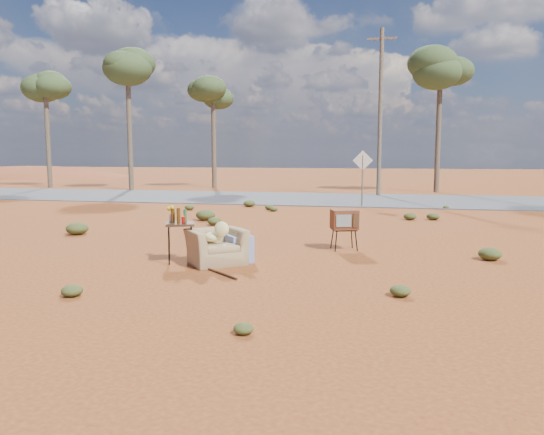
# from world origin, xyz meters

# --- Properties ---
(ground) EXTENTS (140.00, 140.00, 0.00)m
(ground) POSITION_xyz_m (0.00, 0.00, 0.00)
(ground) COLOR #99551E
(ground) RESTS_ON ground
(highway) EXTENTS (140.00, 7.00, 0.04)m
(highway) POSITION_xyz_m (0.00, 15.00, 0.02)
(highway) COLOR #565659
(highway) RESTS_ON ground
(dirt_mound) EXTENTS (26.00, 18.00, 2.00)m
(dirt_mound) POSITION_xyz_m (-30.00, 34.00, 0.00)
(dirt_mound) COLOR #954524
(dirt_mound) RESTS_ON ground
(armchair) EXTENTS (1.27, 1.32, 0.88)m
(armchair) POSITION_xyz_m (-0.49, 0.35, 0.41)
(armchair) COLOR #997E53
(armchair) RESTS_ON ground
(tv_unit) EXTENTS (0.65, 0.59, 0.86)m
(tv_unit) POSITION_xyz_m (1.64, 2.29, 0.64)
(tv_unit) COLOR black
(tv_unit) RESTS_ON ground
(side_table) EXTENTS (0.68, 0.68, 1.05)m
(side_table) POSITION_xyz_m (-1.32, 0.32, 0.78)
(side_table) COLOR #3C2216
(side_table) RESTS_ON ground
(rusty_bar) EXTENTS (1.19, 1.07, 0.04)m
(rusty_bar) POSITION_xyz_m (-0.40, -0.35, 0.02)
(rusty_bar) COLOR #452412
(rusty_bar) RESTS_ON ground
(road_sign) EXTENTS (0.78, 0.06, 2.19)m
(road_sign) POSITION_xyz_m (1.50, 12.00, 1.50)
(road_sign) COLOR brown
(road_sign) RESTS_ON ground
(eucalyptus_far_left) EXTENTS (3.20, 3.20, 7.10)m
(eucalyptus_far_left) POSITION_xyz_m (-18.00, 20.00, 5.94)
(eucalyptus_far_left) COLOR brown
(eucalyptus_far_left) RESTS_ON ground
(eucalyptus_left) EXTENTS (3.20, 3.20, 8.10)m
(eucalyptus_left) POSITION_xyz_m (-12.00, 19.00, 6.92)
(eucalyptus_left) COLOR brown
(eucalyptus_left) RESTS_ON ground
(eucalyptus_near_left) EXTENTS (3.20, 3.20, 6.60)m
(eucalyptus_near_left) POSITION_xyz_m (-8.00, 22.00, 5.45)
(eucalyptus_near_left) COLOR brown
(eucalyptus_near_left) RESTS_ON ground
(eucalyptus_center) EXTENTS (3.20, 3.20, 7.60)m
(eucalyptus_center) POSITION_xyz_m (5.00, 21.00, 6.43)
(eucalyptus_center) COLOR brown
(eucalyptus_center) RESTS_ON ground
(utility_pole_center) EXTENTS (1.40, 0.20, 8.00)m
(utility_pole_center) POSITION_xyz_m (2.00, 17.50, 4.15)
(utility_pole_center) COLOR brown
(utility_pole_center) RESTS_ON ground
(scrub_patch) EXTENTS (17.49, 8.07, 0.33)m
(scrub_patch) POSITION_xyz_m (-0.82, 4.41, 0.14)
(scrub_patch) COLOR #4F5525
(scrub_patch) RESTS_ON ground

